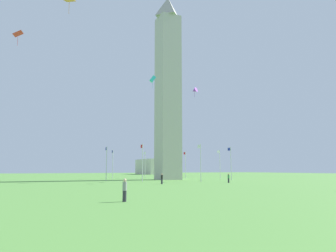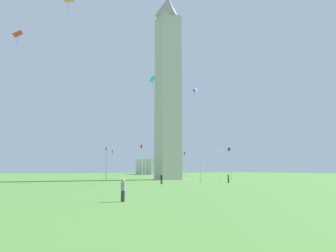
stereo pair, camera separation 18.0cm
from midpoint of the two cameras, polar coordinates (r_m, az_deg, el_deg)
name	(u,v)px [view 1 (the left image)]	position (r m, az deg, el deg)	size (l,w,h in m)	color
ground_plane	(168,180)	(73.34, -0.07, -9.63)	(260.00, 260.00, 0.00)	#548C3D
obelisk_monument	(168,85)	(75.95, -0.07, 7.40)	(4.90, 4.90, 44.50)	#B7B2A8
flagpole_n	(145,163)	(86.60, -4.22, -6.71)	(1.12, 0.14, 7.14)	silver
flagpole_ne	(113,163)	(79.36, -10.00, -6.52)	(1.12, 0.14, 7.14)	silver
flagpole_e	(106,162)	(68.44, -11.11, -6.31)	(1.12, 0.14, 7.14)	silver
flagpole_se	(142,161)	(60.01, -4.72, -6.25)	(1.12, 0.14, 7.14)	silver
flagpole_s	(201,161)	(60.70, 5.79, -6.25)	(1.12, 0.14, 7.14)	silver
flagpole_sw	(231,162)	(69.90, 11.17, -6.34)	(1.12, 0.14, 7.14)	silver
flagpole_w	(220,163)	(80.62, 9.25, -6.55)	(1.12, 0.14, 7.14)	silver
flagpole_nw	(185,163)	(87.08, 3.10, -6.73)	(1.12, 0.14, 7.14)	silver
person_green_shirt	(229,178)	(57.09, 10.76, -9.23)	(0.32, 0.32, 1.59)	#2D2D38
person_black_shirt	(162,179)	(51.44, -1.22, -9.49)	(0.32, 0.32, 1.68)	#2D2D38
person_gray_shirt	(125,190)	(24.07, -8.04, -11.37)	(0.32, 0.32, 1.69)	#2D2D38
kite_red_diamond	(18,34)	(53.36, -25.49, 14.73)	(1.62, 1.51, 2.21)	red
kite_cyan_box	(153,79)	(66.87, -2.86, 8.45)	(0.98, 1.45, 2.73)	#33C6D1
kite_orange_diamond	(69,1)	(54.65, -17.44, 20.73)	(2.19, 2.20, 2.45)	orange
kite_purple_delta	(194,90)	(61.82, 4.69, 6.40)	(1.45, 1.39, 1.96)	purple
distant_building	(157,167)	(150.59, -2.06, -7.34)	(19.76, 14.47, 6.96)	beige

